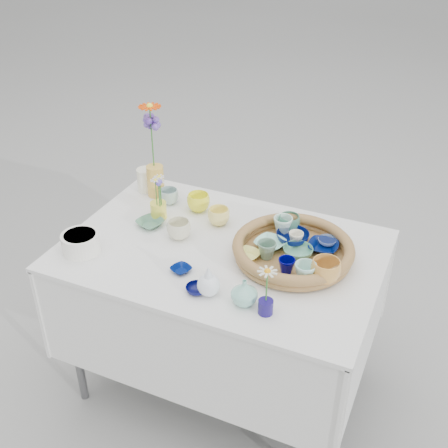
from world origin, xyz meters
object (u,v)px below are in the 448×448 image
at_px(tall_vase_yellow, 156,181).
at_px(display_table, 222,381).
at_px(bud_vase_seafoam, 244,292).
at_px(wicker_tray, 293,250).

bearing_deg(tall_vase_yellow, display_table, -31.15).
relative_size(bud_vase_seafoam, tall_vase_yellow, 0.67).
height_order(wicker_tray, bud_vase_seafoam, bud_vase_seafoam).
distance_m(bud_vase_seafoam, tall_vase_yellow, 0.87).
distance_m(display_table, bud_vase_seafoam, 0.89).
relative_size(display_table, tall_vase_yellow, 8.51).
bearing_deg(display_table, tall_vase_yellow, 148.85).
xyz_separation_m(wicker_tray, tall_vase_yellow, (-0.74, 0.23, 0.04)).
bearing_deg(bud_vase_seafoam, wicker_tray, 77.86).
relative_size(wicker_tray, bud_vase_seafoam, 4.80).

